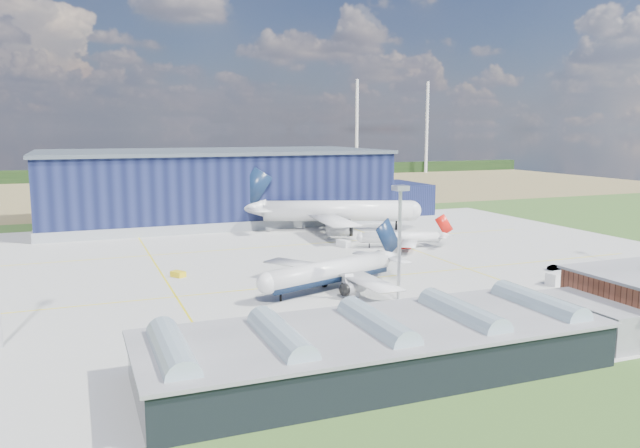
# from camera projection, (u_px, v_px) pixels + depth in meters

# --- Properties ---
(ground) EXTENTS (600.00, 600.00, 0.00)m
(ground) POSITION_uv_depth(u_px,v_px,m) (299.00, 274.00, 146.25)
(ground) COLOR #31541F
(ground) RESTS_ON ground
(apron) EXTENTS (220.00, 160.00, 0.08)m
(apron) POSITION_uv_depth(u_px,v_px,m) (285.00, 265.00, 155.44)
(apron) COLOR gray
(apron) RESTS_ON ground
(farmland) EXTENTS (600.00, 220.00, 0.01)m
(farmland) POSITION_uv_depth(u_px,v_px,m) (166.00, 190.00, 348.37)
(farmland) COLOR olive
(farmland) RESTS_ON ground
(treeline) EXTENTS (600.00, 8.00, 8.00)m
(treeline) POSITION_uv_depth(u_px,v_px,m) (149.00, 174.00, 421.26)
(treeline) COLOR black
(treeline) RESTS_ON ground
(hangar) EXTENTS (145.00, 62.00, 26.10)m
(hangar) POSITION_uv_depth(u_px,v_px,m) (220.00, 189.00, 232.63)
(hangar) COLOR #0F1434
(hangar) RESTS_ON ground
(glass_concourse) EXTENTS (78.00, 23.00, 8.60)m
(glass_concourse) POSITION_uv_depth(u_px,v_px,m) (399.00, 343.00, 88.22)
(glass_concourse) COLOR black
(glass_concourse) RESTS_ON ground
(light_mast_center) EXTENTS (2.60, 2.60, 23.00)m
(light_mast_center) POSITION_uv_depth(u_px,v_px,m) (400.00, 225.00, 120.02)
(light_mast_center) COLOR silver
(light_mast_center) RESTS_ON ground
(airliner_navy) EXTENTS (51.65, 51.10, 13.29)m
(airliner_navy) POSITION_uv_depth(u_px,v_px,m) (329.00, 260.00, 129.83)
(airliner_navy) COLOR silver
(airliner_navy) RESTS_ON ground
(airliner_red) EXTENTS (35.74, 35.34, 9.33)m
(airliner_red) POSITION_uv_depth(u_px,v_px,m) (401.00, 232.00, 177.85)
(airliner_red) COLOR silver
(airliner_red) RESTS_ON ground
(airliner_widebody) EXTENTS (80.72, 79.92, 20.55)m
(airliner_widebody) POSITION_uv_depth(u_px,v_px,m) (338.00, 200.00, 207.49)
(airliner_widebody) COLOR silver
(airliner_widebody) RESTS_ON ground
(gse_tug_a) EXTENTS (3.50, 3.88, 1.38)m
(gse_tug_a) POSITION_uv_depth(u_px,v_px,m) (178.00, 274.00, 142.95)
(gse_tug_a) COLOR gold
(gse_tug_a) RESTS_ON ground
(gse_tug_b) EXTENTS (3.06, 3.77, 1.42)m
(gse_tug_b) POSITION_uv_depth(u_px,v_px,m) (389.00, 311.00, 113.66)
(gse_tug_b) COLOR gold
(gse_tug_b) RESTS_ON ground
(gse_van_b) EXTENTS (3.28, 4.83, 2.03)m
(gse_van_b) POSITION_uv_depth(u_px,v_px,m) (343.00, 244.00, 179.48)
(gse_van_b) COLOR silver
(gse_van_b) RESTS_ON ground
(gse_tug_c) EXTENTS (2.98, 3.63, 1.37)m
(gse_tug_c) POSITION_uv_depth(u_px,v_px,m) (400.00, 237.00, 192.28)
(gse_tug_c) COLOR gold
(gse_tug_c) RESTS_ON ground
(gse_van_c) EXTENTS (6.05, 3.80, 2.70)m
(gse_van_c) POSITION_uv_depth(u_px,v_px,m) (558.00, 278.00, 136.23)
(gse_van_c) COLOR silver
(gse_van_c) RESTS_ON ground
(airstair) EXTENTS (2.62, 4.64, 2.80)m
(airstair) POSITION_uv_depth(u_px,v_px,m) (348.00, 287.00, 128.49)
(airstair) COLOR silver
(airstair) RESTS_ON ground
(car_a) EXTENTS (3.33, 2.00, 1.06)m
(car_a) POSITION_uv_depth(u_px,v_px,m) (623.00, 303.00, 120.08)
(car_a) COLOR #99999E
(car_a) RESTS_ON ground
(car_b) EXTENTS (4.15, 1.78, 1.33)m
(car_b) POSITION_uv_depth(u_px,v_px,m) (556.00, 268.00, 149.89)
(car_b) COLOR #99999E
(car_b) RESTS_ON ground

